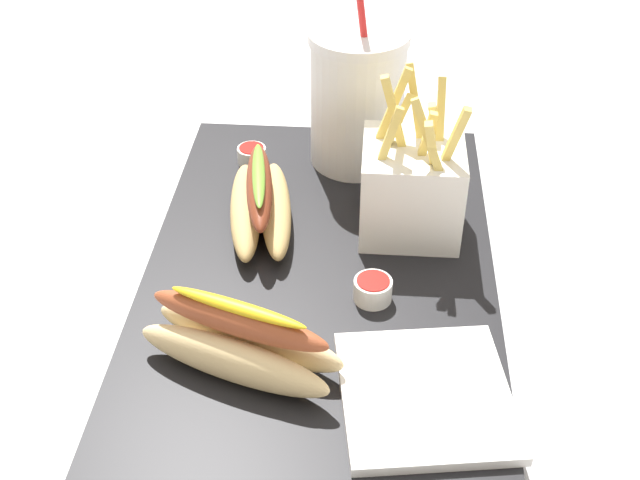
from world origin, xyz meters
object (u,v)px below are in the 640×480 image
(soda_cup, at_px, (357,98))
(ketchup_cup_2, at_px, (252,154))
(hot_dog_1, at_px, (240,342))
(napkin_stack, at_px, (426,395))
(ketchup_cup_1, at_px, (373,289))
(hot_dog_2, at_px, (260,203))
(fries_basket, at_px, (411,185))

(soda_cup, xyz_separation_m, ketchup_cup_2, (0.02, -0.11, -0.06))
(hot_dog_1, bearing_deg, napkin_stack, 80.39)
(soda_cup, bearing_deg, ketchup_cup_1, 6.01)
(napkin_stack, bearing_deg, hot_dog_2, -144.25)
(fries_basket, bearing_deg, ketchup_cup_1, -16.53)
(ketchup_cup_2, distance_m, napkin_stack, 0.36)
(soda_cup, distance_m, ketchup_cup_1, 0.23)
(hot_dog_2, bearing_deg, soda_cup, 144.99)
(ketchup_cup_2, bearing_deg, soda_cup, 98.33)
(soda_cup, relative_size, fries_basket, 1.37)
(soda_cup, distance_m, napkin_stack, 0.34)
(ketchup_cup_2, relative_size, napkin_stack, 0.23)
(hot_dog_2, bearing_deg, ketchup_cup_2, -167.36)
(hot_dog_2, relative_size, ketchup_cup_2, 5.26)
(ketchup_cup_2, bearing_deg, fries_basket, 58.51)
(napkin_stack, bearing_deg, fries_basket, -177.22)
(ketchup_cup_2, bearing_deg, hot_dog_2, 12.64)
(fries_basket, relative_size, hot_dog_1, 0.93)
(ketchup_cup_1, bearing_deg, napkin_stack, 21.06)
(fries_basket, height_order, ketchup_cup_2, fries_basket)
(hot_dog_1, relative_size, napkin_stack, 1.28)
(hot_dog_2, xyz_separation_m, napkin_stack, (0.21, 0.15, -0.02))
(fries_basket, bearing_deg, hot_dog_1, -34.37)
(fries_basket, xyz_separation_m, ketchup_cup_2, (-0.10, -0.16, -0.04))
(hot_dog_2, height_order, ketchup_cup_2, hot_dog_2)
(soda_cup, height_order, napkin_stack, soda_cup)
(hot_dog_2, distance_m, ketchup_cup_2, 0.11)
(hot_dog_1, xyz_separation_m, ketchup_cup_2, (-0.29, -0.03, -0.02))
(soda_cup, xyz_separation_m, fries_basket, (0.12, 0.05, -0.03))
(fries_basket, relative_size, napkin_stack, 1.19)
(hot_dog_1, height_order, hot_dog_2, hot_dog_1)
(hot_dog_1, distance_m, ketchup_cup_1, 0.13)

